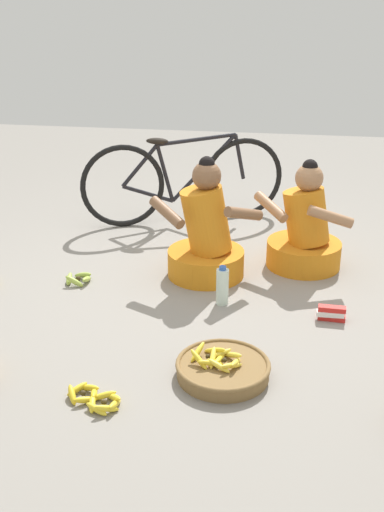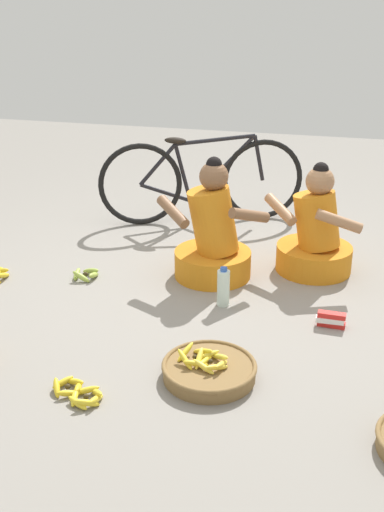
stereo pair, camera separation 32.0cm
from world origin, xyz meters
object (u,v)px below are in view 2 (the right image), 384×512
vendor_woman_front (213,239)px  banana_basket_mid_right (209,369)px  loose_bananas_front_center (86,274)px  loose_bananas_front_left (78,392)px  packet_carton_stack (331,320)px  vendor_woman_behind (315,237)px  water_bottle (223,287)px  bicycle_leaning (202,180)px

vendor_woman_front → banana_basket_mid_right: (0.26, -1.19, -0.22)m
loose_bananas_front_center → loose_bananas_front_left: loose_bananas_front_center is taller
vendor_woman_front → loose_bananas_front_center: (-0.82, -0.26, -0.24)m
banana_basket_mid_right → packet_carton_stack: size_ratio=2.80×
loose_bananas_front_center → loose_bananas_front_left: bearing=-67.8°
vendor_woman_behind → water_bottle: vendor_woman_behind is taller
loose_bananas_front_center → vendor_woman_behind: bearing=19.7°
banana_basket_mid_right → loose_bananas_front_left: size_ratio=1.59×
banana_basket_mid_right → loose_bananas_front_center: 1.43m
water_bottle → loose_bananas_front_center: bearing=171.8°
bicycle_leaning → banana_basket_mid_right: size_ratio=3.30×
vendor_woman_behind → banana_basket_mid_right: vendor_woman_behind is taller
loose_bananas_front_left → vendor_woman_behind: bearing=61.5°
vendor_woman_front → vendor_woman_behind: (0.66, 0.27, -0.02)m
packet_carton_stack → banana_basket_mid_right: bearing=-129.6°
packet_carton_stack → loose_bananas_front_left: bearing=-138.6°
loose_bananas_front_center → loose_bananas_front_left: 1.35m
loose_bananas_front_left → packet_carton_stack: bearing=41.4°
vendor_woman_front → packet_carton_stack: bearing=-31.8°
vendor_woman_behind → packet_carton_stack: (0.17, -0.78, -0.20)m
banana_basket_mid_right → water_bottle: water_bottle is taller
vendor_woman_front → loose_bananas_front_left: (-0.31, -1.51, -0.24)m
bicycle_leaning → banana_basket_mid_right: bearing=-75.1°
vendor_woman_behind → loose_bananas_front_left: size_ratio=2.54×
loose_bananas_front_left → banana_basket_mid_right: bearing=29.3°
vendor_woman_behind → loose_bananas_front_center: vendor_woman_behind is taller
loose_bananas_front_left → vendor_woman_front: bearing=78.3°
bicycle_leaning → banana_basket_mid_right: 2.33m
vendor_woman_front → banana_basket_mid_right: 1.24m
water_bottle → banana_basket_mid_right: bearing=-83.0°
vendor_woman_front → packet_carton_stack: size_ratio=4.83×
banana_basket_mid_right → water_bottle: bearing=97.0°
vendor_woman_front → loose_bananas_front_center: 0.89m
banana_basket_mid_right → water_bottle: (-0.10, 0.79, 0.07)m
vendor_woman_front → bicycle_leaning: vendor_woman_front is taller
banana_basket_mid_right → water_bottle: 0.80m
vendor_woman_front → water_bottle: (0.16, -0.40, -0.15)m
bicycle_leaning → loose_bananas_front_center: (-0.49, -1.30, -0.33)m
banana_basket_mid_right → bicycle_leaning: bearing=104.9°
loose_bananas_front_left → packet_carton_stack: size_ratio=1.76×
vendor_woman_front → loose_bananas_front_left: bearing=-101.7°
banana_basket_mid_right → loose_bananas_front_left: 0.65m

